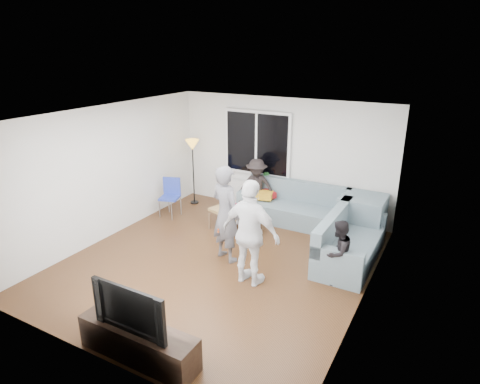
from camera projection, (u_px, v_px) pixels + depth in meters
The scene contains 30 objects.
floor at pixel (219, 263), 7.34m from camera, with size 5.00×5.50×0.04m, color #56351C.
ceiling at pixel (216, 114), 6.45m from camera, with size 5.00×5.50×0.04m, color white.
wall_back at pixel (283, 156), 9.18m from camera, with size 5.00×0.04×2.60m, color silver.
wall_front at pixel (88, 266), 4.61m from camera, with size 5.00×0.04×2.60m, color silver.
wall_left at pixel (108, 172), 8.04m from camera, with size 0.04×5.50×2.60m, color silver.
wall_right at pixel (371, 222), 5.76m from camera, with size 0.04×5.50×2.60m, color silver.
window_frame at pixel (257, 143), 9.31m from camera, with size 1.62×0.06×1.47m, color white.
window_glass at pixel (256, 144), 9.27m from camera, with size 1.50×0.02×1.35m, color black.
window_mullion at pixel (256, 144), 9.26m from camera, with size 0.05×0.03×1.35m, color white.
radiator at pixel (256, 195), 9.69m from camera, with size 1.30×0.12×0.62m, color silver.
potted_plant at pixel (266, 178), 9.39m from camera, with size 0.18×0.14×0.32m, color #255D27.
vase at pixel (252, 179), 9.57m from camera, with size 0.17×0.17×0.18m, color silver.
sofa_back_section at pixel (293, 204), 8.85m from camera, with size 2.30×0.85×0.85m, color slate, non-canonical shape.
sofa_right_section at pixel (351, 238), 7.26m from camera, with size 0.85×2.00×0.85m, color slate, non-canonical shape.
sofa_corner at pixel (361, 217), 8.19m from camera, with size 0.85×0.85×0.85m, color slate.
cushion_yellow at pixel (264, 195), 9.11m from camera, with size 0.38×0.32×0.14m, color gold.
cushion_red at pixel (266, 194), 9.16m from camera, with size 0.36×0.30×0.13m, color maroon.
coffee_table at pixel (236, 220), 8.57m from camera, with size 1.10×0.60×0.40m, color #A4854F.
pitcher at pixel (235, 208), 8.43m from camera, with size 0.17×0.17×0.17m, color maroon.
side_chair at pixel (170, 198), 9.16m from camera, with size 0.40×0.40×0.86m, color #273CAC, non-canonical shape.
floor_lamp at pixel (193, 172), 9.82m from camera, with size 0.32×0.32×1.56m, color yellow, non-canonical shape.
player_left at pixel (226, 214), 7.17m from camera, with size 0.64×0.42×1.74m, color #545359.
player_right at pixel (251, 233), 6.41m from camera, with size 1.02×0.43×1.74m, color white.
spectator_right at pixel (338, 253), 6.50m from camera, with size 0.53×0.41×1.09m, color black.
spectator_back at pixel (256, 187), 9.20m from camera, with size 0.84×0.48×1.30m, color black.
tv_console at pixel (139, 342), 5.02m from camera, with size 1.60×0.40×0.44m, color #322419.
television at pixel (135, 306), 4.84m from camera, with size 1.06×0.14×0.61m, color black.
bottle_c at pixel (241, 205), 8.59m from camera, with size 0.07×0.07×0.18m, color black.
bottle_d at pixel (245, 209), 8.32m from camera, with size 0.07×0.07×0.22m, color orange.
bottle_a at pixel (226, 203), 8.65m from camera, with size 0.07×0.07×0.23m, color #F3470E.
Camera 1 is at (3.45, -5.51, 3.63)m, focal length 30.81 mm.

